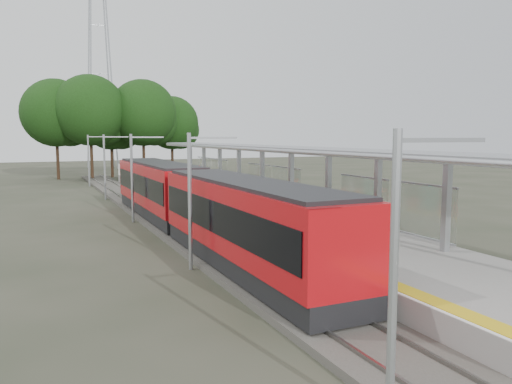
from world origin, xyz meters
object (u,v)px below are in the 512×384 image
(info_pillar_near, at_px, (321,210))
(bench_far, at_px, (198,179))
(bench_mid, at_px, (284,196))
(info_pillar_far, at_px, (198,179))
(bench_near, at_px, (350,211))
(litter_bin, at_px, (350,217))
(train, at_px, (193,200))

(info_pillar_near, bearing_deg, bench_far, 82.13)
(info_pillar_near, bearing_deg, bench_mid, 72.69)
(bench_far, xyz_separation_m, info_pillar_far, (-1.18, -3.53, 0.32))
(bench_near, xyz_separation_m, info_pillar_near, (-1.75, -0.09, 0.16))
(bench_far, height_order, litter_bin, bench_far)
(info_pillar_near, relative_size, litter_bin, 1.89)
(info_pillar_near, bearing_deg, info_pillar_far, 85.37)
(train, xyz_separation_m, bench_near, (7.11, -3.58, -0.51))
(train, bearing_deg, bench_far, 71.26)
(bench_far, relative_size, info_pillar_near, 0.88)
(bench_mid, height_order, bench_far, bench_mid)
(train, relative_size, bench_mid, 15.46)
(bench_near, distance_m, info_pillar_far, 18.48)
(train, relative_size, info_pillar_near, 17.07)
(bench_far, bearing_deg, info_pillar_near, -112.95)
(bench_far, relative_size, litter_bin, 1.66)
(train, distance_m, info_pillar_near, 6.51)
(info_pillar_far, height_order, litter_bin, info_pillar_far)
(bench_near, bearing_deg, info_pillar_near, 160.02)
(litter_bin, bearing_deg, info_pillar_near, 133.66)
(train, height_order, bench_near, train)
(bench_mid, xyz_separation_m, litter_bin, (-0.37, -7.44, -0.19))
(litter_bin, bearing_deg, bench_mid, 87.18)
(train, distance_m, info_pillar_far, 15.61)
(bench_near, distance_m, info_pillar_near, 1.75)
(bench_mid, height_order, info_pillar_near, info_pillar_near)
(bench_mid, bearing_deg, litter_bin, -114.10)
(bench_mid, xyz_separation_m, info_pillar_near, (-1.33, -6.43, 0.08))
(bench_mid, distance_m, info_pillar_near, 6.57)
(bench_mid, distance_m, litter_bin, 7.45)
(bench_far, distance_m, litter_bin, 22.99)
(bench_far, height_order, info_pillar_far, info_pillar_far)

